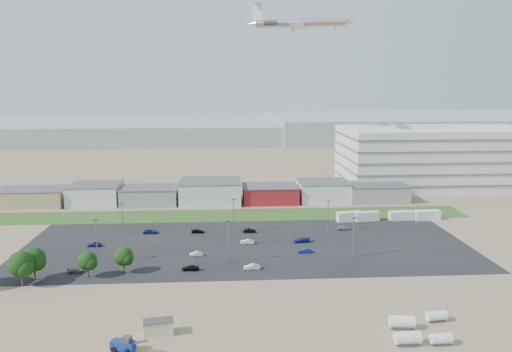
{
  "coord_description": "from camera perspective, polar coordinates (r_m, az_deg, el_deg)",
  "views": [
    {
      "loc": [
        -0.8,
        -109.64,
        42.85
      ],
      "look_at": [
        7.67,
        22.0,
        18.69
      ],
      "focal_mm": 35.0,
      "sensor_mm": 36.0,
      "label": 1
    }
  ],
  "objects": [
    {
      "name": "tree_right",
      "position": [
        120.05,
        -18.71,
        -9.37
      ],
      "size": [
        4.56,
        4.56,
        6.84
      ],
      "primitive_type": null,
      "color": "black",
      "rests_on": "ground"
    },
    {
      "name": "parked_car_13",
      "position": [
        119.38,
        -0.45,
        -10.33
      ],
      "size": [
        3.96,
        1.61,
        1.28
      ],
      "primitive_type": "imported",
      "rotation": [
        0.0,
        0.0,
        -1.5
      ],
      "color": "silver",
      "rests_on": "ground"
    },
    {
      "name": "lightpole_front_r",
      "position": [
        128.4,
        11.09,
        -6.9
      ],
      "size": [
        1.21,
        0.51,
        10.3
      ],
      "primitive_type": null,
      "color": "slate",
      "rests_on": "ground"
    },
    {
      "name": "tree_mid",
      "position": [
        122.55,
        -24.08,
        -8.93
      ],
      "size": [
        5.64,
        5.64,
        8.47
      ],
      "primitive_type": null,
      "color": "black",
      "rests_on": "ground"
    },
    {
      "name": "parking_lot",
      "position": [
        136.66,
        -1.07,
        -7.9
      ],
      "size": [
        120.0,
        50.0,
        0.01
      ],
      "primitive_type": "cube",
      "color": "black",
      "rests_on": "ground"
    },
    {
      "name": "parked_car_5",
      "position": [
        142.12,
        -17.98,
        -7.42
      ],
      "size": [
        3.88,
        1.79,
        1.29
      ],
      "primitive_type": "imported",
      "rotation": [
        0.0,
        0.0,
        -1.64
      ],
      "color": "navy",
      "rests_on": "ground"
    },
    {
      "name": "parked_car_12",
      "position": [
        139.41,
        5.25,
        -7.29
      ],
      "size": [
        4.69,
        2.33,
        1.31
      ],
      "primitive_type": "imported",
      "rotation": [
        0.0,
        0.0,
        -1.46
      ],
      "color": "navy",
      "rests_on": "ground"
    },
    {
      "name": "lightpole_back_l",
      "position": [
        148.69,
        -15.03,
        -4.83
      ],
      "size": [
        1.12,
        0.47,
        9.53
      ],
      "primitive_type": null,
      "color": "slate",
      "rests_on": "ground"
    },
    {
      "name": "lightpole_back_m",
      "position": [
        146.56,
        -2.55,
        -4.56
      ],
      "size": [
        1.2,
        0.5,
        10.21
      ],
      "primitive_type": null,
      "color": "slate",
      "rests_on": "ground"
    },
    {
      "name": "parked_car_11",
      "position": [
        147.56,
        -0.76,
        -6.26
      ],
      "size": [
        3.73,
        1.4,
        1.22
      ],
      "primitive_type": "imported",
      "rotation": [
        0.0,
        0.0,
        1.54
      ],
      "color": "black",
      "rests_on": "ground"
    },
    {
      "name": "box_trailer_c",
      "position": [
        167.5,
        16.23,
        -4.36
      ],
      "size": [
        7.81,
        2.86,
        2.88
      ],
      "primitive_type": null,
      "rotation": [
        0.0,
        0.0,
        0.06
      ],
      "color": "silver",
      "rests_on": "ground"
    },
    {
      "name": "parked_car_9",
      "position": [
        149.96,
        -11.95,
        -6.22
      ],
      "size": [
        4.26,
        2.02,
        1.18
      ],
      "primitive_type": "imported",
      "rotation": [
        0.0,
        0.0,
        1.55
      ],
      "color": "navy",
      "rests_on": "ground"
    },
    {
      "name": "box_trailer_d",
      "position": [
        170.02,
        18.97,
        -4.26
      ],
      "size": [
        8.38,
        3.04,
        3.09
      ],
      "primitive_type": null,
      "rotation": [
        0.0,
        0.0,
        0.06
      ],
      "color": "silver",
      "rests_on": "ground"
    },
    {
      "name": "box_trailer_b",
      "position": [
        163.86,
        12.55,
        -4.51
      ],
      "size": [
        8.01,
        3.49,
        2.9
      ],
      "primitive_type": null,
      "rotation": [
        0.0,
        0.0,
        0.14
      ],
      "color": "silver",
      "rests_on": "ground"
    },
    {
      "name": "parked_car_7",
      "position": [
        137.51,
        -1.0,
        -7.5
      ],
      "size": [
        3.94,
        1.59,
        1.27
      ],
      "primitive_type": "imported",
      "rotation": [
        0.0,
        0.0,
        -1.63
      ],
      "color": "silver",
      "rests_on": "ground"
    },
    {
      "name": "lightpole_front_m",
      "position": [
        122.21,
        -3.22,
        -7.51
      ],
      "size": [
        1.26,
        0.52,
        10.69
      ],
      "primitive_type": null,
      "color": "slate",
      "rests_on": "ground"
    },
    {
      "name": "parked_car_3",
      "position": [
        119.78,
        -7.52,
        -10.38
      ],
      "size": [
        4.17,
        1.98,
        1.18
      ],
      "primitive_type": "imported",
      "rotation": [
        0.0,
        0.0,
        -1.65
      ],
      "color": "black",
      "rests_on": "ground"
    },
    {
      "name": "hills_backdrop",
      "position": [
        428.32,
        1.81,
        5.23
      ],
      "size": [
        700.0,
        200.0,
        9.0
      ],
      "primitive_type": null,
      "color": "gray",
      "rests_on": "ground"
    },
    {
      "name": "building_row",
      "position": [
        185.48,
        -8.61,
        -1.83
      ],
      "size": [
        170.0,
        20.0,
        8.0
      ],
      "primitive_type": null,
      "color": "silver",
      "rests_on": "ground"
    },
    {
      "name": "storage_tank_nw",
      "position": [
        96.05,
        16.34,
        -15.69
      ],
      "size": [
        4.6,
        2.67,
        2.63
      ],
      "primitive_type": null,
      "rotation": [
        0.0,
        0.0,
        -0.11
      ],
      "color": "silver",
      "rests_on": "ground"
    },
    {
      "name": "tree_near",
      "position": [
        120.33,
        -14.9,
        -9.08
      ],
      "size": [
        4.65,
        4.65,
        6.98
      ],
      "primitive_type": null,
      "color": "black",
      "rests_on": "ground"
    },
    {
      "name": "parked_car_10",
      "position": [
        124.63,
        -19.89,
        -10.11
      ],
      "size": [
        3.95,
        1.91,
        1.11
      ],
      "primitive_type": "imported",
      "rotation": [
        0.0,
        0.0,
        1.66
      ],
      "color": "#595B5E",
      "rests_on": "ground"
    },
    {
      "name": "ground",
      "position": [
        117.72,
        -3.1,
        -10.98
      ],
      "size": [
        700.0,
        700.0,
        0.0
      ],
      "primitive_type": "plane",
      "color": "#847054",
      "rests_on": "ground"
    },
    {
      "name": "airliner",
      "position": [
        203.34,
        5.09,
        17.03
      ],
      "size": [
        47.97,
        38.03,
        12.52
      ],
      "primitive_type": null,
      "rotation": [
        0.0,
        0.0,
        -0.24
      ],
      "color": "silver"
    },
    {
      "name": "storage_tank_sw",
      "position": [
        91.05,
        16.93,
        -17.26
      ],
      "size": [
        4.32,
        2.18,
        2.58
      ],
      "primitive_type": null,
      "rotation": [
        0.0,
        0.0,
        0.01
      ],
      "color": "silver",
      "rests_on": "ground"
    },
    {
      "name": "parked_car_1",
      "position": [
        131.05,
        5.62,
        -8.48
      ],
      "size": [
        3.72,
        1.3,
        1.23
      ],
      "primitive_type": "imported",
      "rotation": [
        0.0,
        0.0,
        -1.57
      ],
      "color": "navy",
      "rests_on": "ground"
    },
    {
      "name": "parked_car_8",
      "position": [
        152.52,
        9.98,
        -5.85
      ],
      "size": [
        3.9,
        1.72,
        1.31
      ],
      "primitive_type": "imported",
      "rotation": [
        0.0,
        0.0,
        1.52
      ],
      "color": "#A5A5AA",
      "rests_on": "ground"
    },
    {
      "name": "storage_tank_se",
      "position": [
        92.94,
        20.36,
        -17.01
      ],
      "size": [
        3.67,
        1.89,
        2.18
      ],
      "primitive_type": null,
      "rotation": [
        0.0,
        0.0,
        0.02
      ],
      "color": "silver",
      "rests_on": "ground"
    },
    {
      "name": "parked_car_4",
      "position": [
        129.04,
        -6.86,
        -8.83
      ],
      "size": [
        3.51,
        1.55,
        1.12
      ],
      "primitive_type": "imported",
      "rotation": [
        0.0,
        0.0,
        -1.46
      ],
      "color": "silver",
      "rests_on": "ground"
    },
    {
      "name": "grass_strip",
      "position": [
        167.23,
        -3.3,
        -4.48
      ],
      "size": [
        160.0,
        16.0,
        0.02
      ],
      "primitive_type": "cube",
      "color": "#314C1C",
      "rests_on": "ground"
    },
    {
      "name": "lightpole_front_l",
      "position": [
        127.86,
        -17.74,
        -7.14
      ],
      "size": [
        1.28,
        0.53,
        10.91
      ],
      "primitive_type": null,
      "color": "slate",
      "rests_on": "ground"
    },
    {
      "name": "tree_left",
      "position": [
        119.83,
        -25.26,
        -9.35
      ],
      "size": [
        5.91,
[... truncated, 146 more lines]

